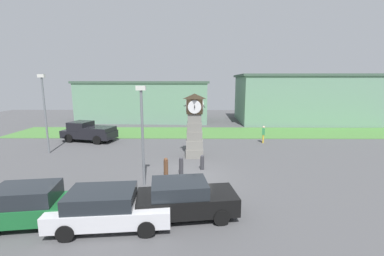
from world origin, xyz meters
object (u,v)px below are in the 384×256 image
clock_tower (195,126)px  bollard_near_tower (166,167)px  pickup_truck (89,132)px  car_near_tower (109,207)px  pedestrian_crossing_lot (263,133)px  street_lamp_near_road (45,108)px  car_by_building (185,198)px  car_navy_sedan (33,205)px  street_lamp_far_side (142,128)px  bollard_mid_row (181,166)px  bollard_far_row (202,162)px

clock_tower → bollard_near_tower: (-1.71, -4.04, -1.75)m
pickup_truck → car_near_tower: bearing=-65.3°
car_near_tower → pedestrian_crossing_lot: 16.97m
street_lamp_near_road → clock_tower: bearing=-4.2°
bollard_near_tower → car_by_building: size_ratio=0.26×
car_navy_sedan → car_by_building: size_ratio=1.01×
car_near_tower → pedestrian_crossing_lot: bearing=55.1°
car_near_tower → bollard_near_tower: bearing=73.0°
car_near_tower → street_lamp_far_side: size_ratio=0.88×
bollard_near_tower → car_near_tower: size_ratio=0.24×
car_navy_sedan → car_by_building: bearing=6.1°
bollard_mid_row → car_navy_sedan: bearing=-134.9°
pedestrian_crossing_lot → street_lamp_far_side: (-9.11, -9.94, 2.28)m
car_by_building → street_lamp_far_side: size_ratio=0.80×
pickup_truck → pedestrian_crossing_lot: pickup_truck is taller
car_navy_sedan → bollard_far_row: bearing=43.2°
bollard_near_tower → pickup_truck: size_ratio=0.21×
pickup_truck → clock_tower: bearing=-26.6°
pickup_truck → bollard_mid_row: bearing=-43.6°
car_navy_sedan → street_lamp_near_road: street_lamp_near_road is taller
street_lamp_near_road → car_navy_sedan: bearing=-63.2°
car_navy_sedan → pickup_truck: pickup_truck is taller
street_lamp_near_road → street_lamp_far_side: size_ratio=1.14×
bollard_mid_row → bollard_near_tower: bearing=-161.3°
bollard_mid_row → pickup_truck: size_ratio=0.20×
car_by_building → street_lamp_far_side: (-2.36, 3.25, 2.38)m
bollard_near_tower → bollard_far_row: bearing=28.1°
car_near_tower → street_lamp_near_road: street_lamp_near_road is taller
pedestrian_crossing_lot → street_lamp_far_side: bearing=-132.5°
clock_tower → bollard_mid_row: bearing=-102.3°
clock_tower → bollard_mid_row: (-0.81, -3.73, -1.77)m
bollard_mid_row → clock_tower: bearing=77.7°
bollard_mid_row → car_navy_sedan: (-5.59, -5.61, 0.25)m
clock_tower → car_navy_sedan: size_ratio=1.08×
bollard_near_tower → car_near_tower: bearing=-107.0°
clock_tower → car_near_tower: (-3.36, -9.42, -1.56)m
clock_tower → street_lamp_far_side: bearing=-116.8°
car_near_tower → pickup_truck: bearing=114.7°
bollard_near_tower → pedestrian_crossing_lot: bearing=46.6°
bollard_mid_row → street_lamp_far_side: 3.69m
car_by_building → clock_tower: bearing=87.4°
pickup_truck → street_lamp_near_road: street_lamp_near_road is taller
bollard_mid_row → bollard_far_row: 1.58m
car_by_building → pedestrian_crossing_lot: size_ratio=2.73×
pickup_truck → bollard_near_tower: bearing=-47.5°
pedestrian_crossing_lot → street_lamp_near_road: street_lamp_near_road is taller
bollard_near_tower → car_by_building: (1.32, -4.67, 0.22)m
car_navy_sedan → pickup_truck: 14.81m
car_navy_sedan → street_lamp_far_side: bearing=46.9°
car_navy_sedan → car_near_tower: (3.04, -0.08, -0.04)m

